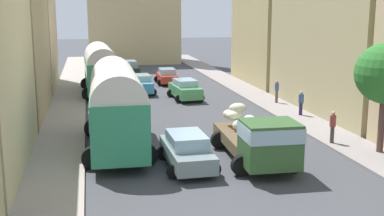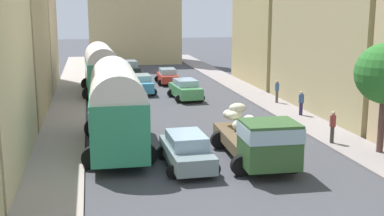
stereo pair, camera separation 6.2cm
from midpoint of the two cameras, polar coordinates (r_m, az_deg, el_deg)
name	(u,v)px [view 1 (the left image)]	position (r m, az deg, el deg)	size (l,w,h in m)	color
ground_plane	(168,102)	(36.96, -2.86, 0.67)	(154.00, 154.00, 0.00)	#404147
sidewalk_left	(68,105)	(36.56, -14.16, 0.32)	(2.50, 70.00, 0.14)	#A0958B
sidewalk_right	(260,98)	(38.71, 7.80, 1.18)	(2.50, 70.00, 0.14)	gray
building_left_3	(24,30)	(44.77, -18.81, 8.50)	(5.31, 9.29, 10.05)	#D4B88A
building_right_2	(350,14)	(34.65, 17.66, 10.25)	(5.57, 13.86, 13.01)	tan
building_right_3	(270,14)	(46.08, 8.94, 10.68)	(4.61, 10.28, 12.68)	tan
distant_church	(133,10)	(63.27, -6.84, 11.17)	(11.19, 6.60, 18.96)	tan
parked_bus_0	(116,103)	(24.39, -8.81, 0.54)	(3.43, 8.79, 4.28)	#2F9066
parked_bus_1	(101,67)	(40.74, -10.51, 4.65)	(3.41, 8.37, 4.01)	#398E6B
cargo_truck_0	(258,138)	(22.27, 7.58, -3.47)	(3.29, 6.95, 2.34)	#31572C
car_0	(185,89)	(37.91, -0.84, 2.17)	(2.47, 4.23, 1.56)	#4D9A59
car_1	(167,76)	(45.71, -2.93, 3.69)	(2.20, 3.86, 1.43)	#B03024
car_2	(187,150)	(21.88, -0.68, -4.90)	(2.38, 4.44, 1.55)	gray
car_3	(141,84)	(40.76, -5.98, 2.77)	(2.29, 4.11, 1.56)	#4398C7
car_4	(129,68)	(51.28, -7.28, 4.54)	(2.35, 4.17, 1.59)	black
pedestrian_1	(301,102)	(32.50, 12.39, 0.64)	(0.47, 0.47, 1.70)	#2C214F
pedestrian_2	(277,90)	(36.42, 9.69, 2.01)	(0.43, 0.43, 1.79)	#524B43
pedestrian_3	(333,126)	(26.22, 15.83, -2.00)	(0.33, 0.33, 1.78)	#413C36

